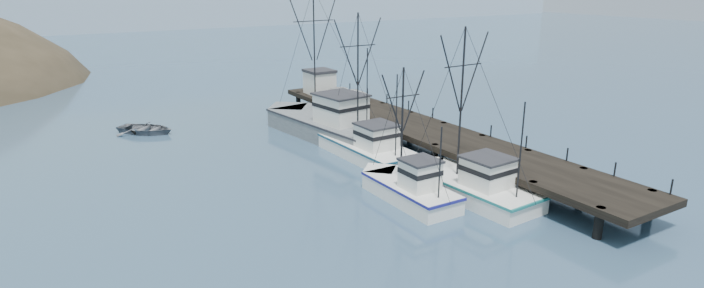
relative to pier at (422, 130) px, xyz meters
name	(u,v)px	position (x,y,z in m)	size (l,w,h in m)	color
ground	(402,259)	(-14.00, -16.00, -1.69)	(400.00, 400.00, 0.00)	#2E4966
pier	(422,130)	(0.00, 0.00, 0.00)	(6.00, 44.00, 2.00)	black
distant_ridge	(107,28)	(-4.00, 154.00, -1.69)	(360.00, 40.00, 26.00)	#9EB2C6
trawler_near	(468,184)	(-4.38, -10.83, -0.87)	(4.51, 12.08, 12.11)	white
trawler_mid	(408,188)	(-8.53, -9.23, -0.87)	(3.17, 9.27, 9.52)	white
trawler_far	(365,147)	(-5.79, 0.50, -0.87)	(4.22, 12.35, 12.51)	white
work_vessel	(326,124)	(-5.55, 7.92, -0.46)	(7.03, 17.62, 14.39)	slate
pier_shed	(320,81)	(-0.77, 18.00, 1.73)	(3.00, 3.20, 2.80)	silver
pickup_truck	(344,94)	(-0.56, 12.74, 1.09)	(2.60, 5.65, 1.57)	silver
motorboat	(146,133)	(-20.39, 18.35, -1.69)	(4.13, 5.79, 1.20)	#595C63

